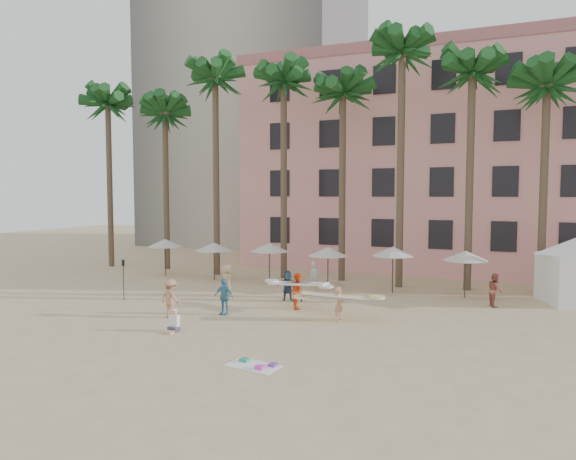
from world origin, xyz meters
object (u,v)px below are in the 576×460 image
(cabana, at_px, (576,265))
(carrier_yellow, at_px, (339,301))
(carrier_white, at_px, (298,289))
(pink_hotel, at_px, (477,166))

(cabana, distance_m, carrier_yellow, 13.43)
(carrier_yellow, bearing_deg, carrier_white, 148.66)
(pink_hotel, xyz_separation_m, carrier_white, (-7.63, -19.54, -7.03))
(pink_hotel, distance_m, cabana, 15.15)
(cabana, bearing_deg, carrier_yellow, -141.55)
(carrier_yellow, bearing_deg, cabana, 38.45)
(cabana, xyz_separation_m, carrier_yellow, (-10.48, -8.32, -1.15))
(carrier_white, bearing_deg, cabana, 27.13)
(cabana, height_order, carrier_white, cabana)
(pink_hotel, relative_size, carrier_white, 10.90)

